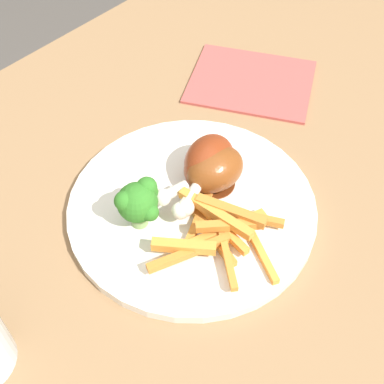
# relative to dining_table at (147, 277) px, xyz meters

# --- Properties ---
(dining_table) EXTENTS (1.27, 0.71, 0.71)m
(dining_table) POSITION_rel_dining_table_xyz_m (0.00, 0.00, 0.00)
(dining_table) COLOR #8E6B47
(dining_table) RESTS_ON ground_plane
(dinner_plate) EXTENTS (0.28, 0.28, 0.01)m
(dinner_plate) POSITION_rel_dining_table_xyz_m (0.06, -0.03, 0.11)
(dinner_plate) COLOR white
(dinner_plate) RESTS_ON dining_table
(broccoli_floret_front) EXTENTS (0.05, 0.05, 0.06)m
(broccoli_floret_front) POSITION_rel_dining_table_xyz_m (0.00, -0.00, 0.15)
(broccoli_floret_front) COLOR #81A25E
(broccoli_floret_front) RESTS_ON dinner_plate
(carrot_fries_pile) EXTENTS (0.14, 0.14, 0.03)m
(carrot_fries_pile) POSITION_rel_dining_table_xyz_m (0.04, -0.07, 0.13)
(carrot_fries_pile) COLOR orange
(carrot_fries_pile) RESTS_ON dinner_plate
(chicken_drumstick_near) EXTENTS (0.12, 0.07, 0.05)m
(chicken_drumstick_near) POSITION_rel_dining_table_xyz_m (0.09, -0.02, 0.14)
(chicken_drumstick_near) COLOR #55240E
(chicken_drumstick_near) RESTS_ON dinner_plate
(chicken_drumstick_far) EXTENTS (0.12, 0.07, 0.05)m
(chicken_drumstick_far) POSITION_rel_dining_table_xyz_m (0.09, -0.02, 0.14)
(chicken_drumstick_far) COLOR #5B1C0C
(chicken_drumstick_far) RESTS_ON dinner_plate
(chicken_drumstick_extra) EXTENTS (0.12, 0.07, 0.05)m
(chicken_drumstick_extra) POSITION_rel_dining_table_xyz_m (0.10, -0.01, 0.14)
(chicken_drumstick_extra) COLOR #5B1C0C
(chicken_drumstick_extra) RESTS_ON dinner_plate
(napkin) EXTENTS (0.20, 0.21, 0.00)m
(napkin) POSITION_rel_dining_table_xyz_m (0.29, 0.06, 0.10)
(napkin) COLOR #B74C47
(napkin) RESTS_ON dining_table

